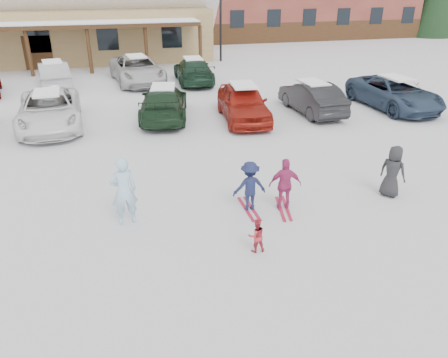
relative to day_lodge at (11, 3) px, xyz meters
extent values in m
plane|color=silver|center=(9.00, -27.96, -3.94)|extent=(160.00, 160.00, 0.00)
cube|color=tan|center=(0.00, 0.04, -2.14)|extent=(28.00, 10.00, 3.60)
cube|color=#422814|center=(25.00, 3.08, -3.04)|extent=(24.00, 0.10, 1.80)
cylinder|color=black|center=(14.57, -4.85, -1.30)|extent=(0.16, 0.16, 5.29)
cylinder|color=black|center=(39.00, 4.04, -3.28)|extent=(0.60, 0.60, 1.32)
cylinder|color=black|center=(15.00, 16.04, -3.40)|extent=(0.60, 0.60, 1.08)
cylinder|color=black|center=(43.00, 18.04, -3.25)|extent=(0.60, 0.60, 1.38)
imported|color=#ADD5EE|center=(6.72, -26.85, -3.03)|extent=(0.73, 0.54, 1.82)
imported|color=#B92D38|center=(9.58, -28.90, -3.53)|extent=(0.41, 0.32, 0.84)
imported|color=#171E41|center=(10.01, -26.95, -3.24)|extent=(0.92, 0.53, 1.41)
cube|color=#AE1836|center=(10.01, -26.95, -3.93)|extent=(0.22, 1.40, 0.03)
imported|color=#B4326D|center=(10.94, -27.17, -3.20)|extent=(0.92, 0.53, 1.48)
cube|color=#AE1836|center=(10.94, -27.17, -3.93)|extent=(0.47, 1.41, 0.03)
imported|color=#262628|center=(14.21, -27.13, -3.18)|extent=(0.81, 0.89, 1.52)
imported|color=white|center=(4.03, -18.13, -3.20)|extent=(2.85, 5.52, 1.49)
imported|color=#18311C|center=(8.79, -18.02, -3.24)|extent=(2.78, 5.15, 1.42)
imported|color=maroon|center=(12.12, -19.11, -3.16)|extent=(2.22, 4.73, 1.57)
imported|color=black|center=(15.50, -18.80, -3.23)|extent=(1.74, 4.39, 1.42)
imported|color=#2C3E56|center=(19.63, -19.01, -3.21)|extent=(2.77, 5.40, 1.46)
imported|color=#B1B1B6|center=(3.49, -10.63, -3.22)|extent=(2.25, 4.57, 1.44)
imported|color=silver|center=(8.12, -10.59, -3.17)|extent=(3.28, 5.88, 1.55)
imported|color=#183423|center=(11.34, -11.35, -3.24)|extent=(2.15, 4.94, 1.41)
camera|label=1|loc=(6.80, -36.96, 1.91)|focal=35.00mm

